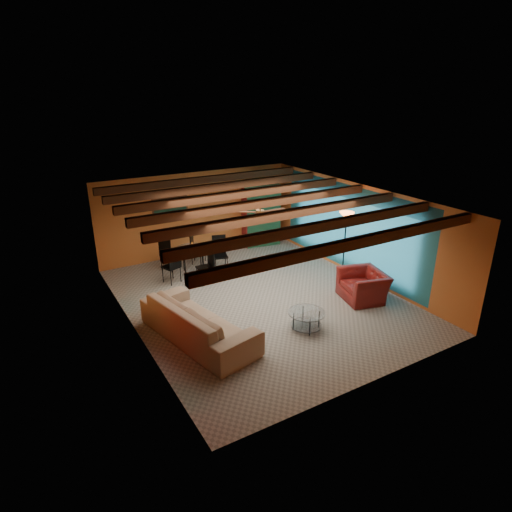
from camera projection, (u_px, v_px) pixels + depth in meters
room at (258, 211)px, 10.60m from camera, size 6.52×8.01×2.71m
sofa at (198, 321)px, 9.44m from camera, size 1.79×3.17×0.87m
armchair at (363, 285)px, 11.27m from camera, size 1.27×1.38×0.76m
coffee_table at (306, 320)px, 9.91m from camera, size 1.12×1.12×0.44m
dining_table at (193, 256)px, 12.76m from camera, size 2.59×2.59×1.08m
armoire at (260, 215)px, 15.00m from camera, size 1.26×0.75×2.08m
floor_lamp at (344, 247)px, 12.11m from camera, size 0.44×0.44×2.04m
ceiling_fan at (260, 212)px, 10.51m from camera, size 1.50×1.50×0.44m
painting at (170, 209)px, 13.52m from camera, size 1.05×0.03×0.65m
potted_plant at (260, 178)px, 14.52m from camera, size 0.52×0.47×0.52m
vase at (192, 236)px, 12.53m from camera, size 0.20×0.20×0.20m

